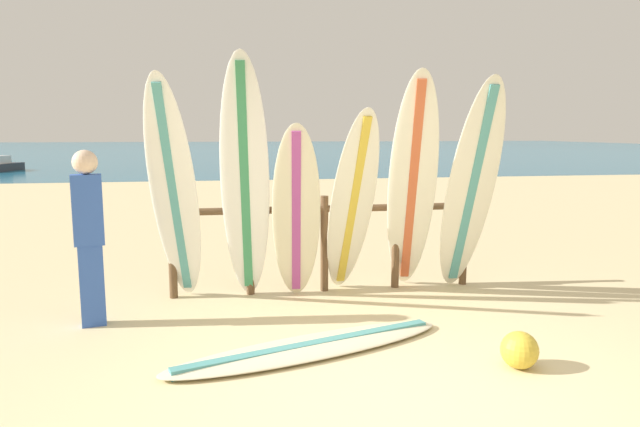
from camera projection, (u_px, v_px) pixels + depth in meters
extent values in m
plane|color=beige|center=(395.00, 406.00, 3.78)|extent=(120.00, 120.00, 0.00)
cube|color=#196B93|center=(234.00, 148.00, 60.36)|extent=(120.00, 80.00, 0.01)
cylinder|color=brown|center=(172.00, 249.00, 6.18)|extent=(0.09, 0.09, 1.11)
cylinder|color=brown|center=(250.00, 246.00, 6.32)|extent=(0.09, 0.09, 1.11)
cylinder|color=brown|center=(324.00, 244.00, 6.46)|extent=(0.09, 0.09, 1.11)
cylinder|color=brown|center=(396.00, 241.00, 6.60)|extent=(0.09, 0.09, 1.11)
cylinder|color=brown|center=(464.00, 239.00, 6.74)|extent=(0.09, 0.09, 1.11)
cylinder|color=brown|center=(324.00, 209.00, 6.40)|extent=(3.51, 0.08, 0.08)
ellipsoid|color=white|center=(174.00, 195.00, 5.70)|extent=(0.63, 1.21, 2.39)
cube|color=teal|center=(174.00, 195.00, 5.70)|extent=(0.24, 1.08, 2.21)
ellipsoid|color=white|center=(245.00, 181.00, 5.91)|extent=(0.60, 0.78, 2.64)
cube|color=#388C59|center=(245.00, 181.00, 5.91)|extent=(0.17, 0.68, 2.43)
ellipsoid|color=beige|center=(296.00, 214.00, 5.97)|extent=(0.58, 0.71, 1.93)
cube|color=#A53F8C|center=(296.00, 214.00, 5.97)|extent=(0.16, 0.63, 1.78)
ellipsoid|color=white|center=(352.00, 204.00, 6.18)|extent=(0.64, 0.97, 2.09)
cube|color=gold|center=(352.00, 204.00, 6.18)|extent=(0.22, 0.85, 1.93)
ellipsoid|color=white|center=(412.00, 187.00, 6.17)|extent=(0.74, 1.22, 2.47)
cube|color=#CC5933|center=(412.00, 187.00, 6.17)|extent=(0.30, 1.06, 2.28)
ellipsoid|color=white|center=(471.00, 189.00, 6.20)|extent=(0.60, 0.96, 2.42)
cube|color=teal|center=(471.00, 189.00, 6.20)|extent=(0.14, 0.89, 2.23)
ellipsoid|color=beige|center=(311.00, 347.00, 4.73)|extent=(2.61, 1.32, 0.07)
cube|color=teal|center=(311.00, 347.00, 4.73)|extent=(2.27, 0.83, 0.08)
cube|color=#3359B2|center=(92.00, 285.00, 5.32)|extent=(0.24, 0.19, 0.78)
cube|color=#3359B2|center=(88.00, 210.00, 5.22)|extent=(0.30, 0.22, 0.66)
sphere|color=beige|center=(85.00, 162.00, 5.15)|extent=(0.23, 0.23, 0.23)
sphere|color=gold|center=(519.00, 350.00, 4.38)|extent=(0.29, 0.29, 0.29)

